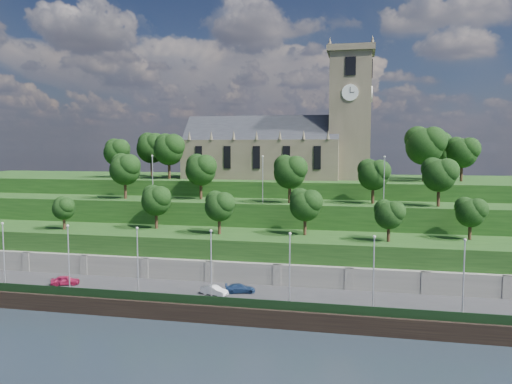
% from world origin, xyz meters
% --- Properties ---
extents(ground, '(320.00, 320.00, 0.00)m').
position_xyz_m(ground, '(0.00, 0.00, 0.00)').
color(ground, '#1B222C').
rests_on(ground, ground).
extents(promenade, '(160.00, 12.00, 2.00)m').
position_xyz_m(promenade, '(0.00, 6.00, 1.00)').
color(promenade, '#2D2D30').
rests_on(promenade, ground).
extents(quay_wall, '(160.00, 0.50, 2.20)m').
position_xyz_m(quay_wall, '(0.00, -0.05, 1.10)').
color(quay_wall, black).
rests_on(quay_wall, ground).
extents(fence, '(160.00, 0.10, 1.20)m').
position_xyz_m(fence, '(0.00, 0.60, 2.60)').
color(fence, black).
rests_on(fence, promenade).
extents(retaining_wall, '(160.00, 2.10, 5.00)m').
position_xyz_m(retaining_wall, '(0.00, 11.97, 2.50)').
color(retaining_wall, slate).
rests_on(retaining_wall, ground).
extents(embankment_lower, '(160.00, 12.00, 8.00)m').
position_xyz_m(embankment_lower, '(0.00, 18.00, 4.00)').
color(embankment_lower, '#1A3E14').
rests_on(embankment_lower, ground).
extents(embankment_upper, '(160.00, 10.00, 12.00)m').
position_xyz_m(embankment_upper, '(0.00, 29.00, 6.00)').
color(embankment_upper, '#1A3E14').
rests_on(embankment_upper, ground).
extents(hilltop, '(160.00, 32.00, 15.00)m').
position_xyz_m(hilltop, '(0.00, 50.00, 7.50)').
color(hilltop, '#1A3E14').
rests_on(hilltop, ground).
extents(church, '(38.60, 12.35, 27.60)m').
position_xyz_m(church, '(0.79, 45.98, 22.52)').
color(church, brown).
rests_on(church, hilltop).
extents(trees_lower, '(67.69, 8.47, 7.28)m').
position_xyz_m(trees_lower, '(1.38, 18.33, 12.54)').
color(trees_lower, '#331F14').
rests_on(trees_lower, embankment_lower).
extents(trees_upper, '(60.89, 8.54, 8.44)m').
position_xyz_m(trees_upper, '(0.66, 28.20, 17.52)').
color(trees_upper, '#331F14').
rests_on(trees_upper, embankment_upper).
extents(trees_hilltop, '(76.40, 16.45, 10.51)m').
position_xyz_m(trees_hilltop, '(3.18, 44.55, 21.53)').
color(trees_hilltop, '#331F14').
rests_on(trees_hilltop, hilltop).
extents(lamp_posts_promenade, '(60.36, 0.36, 9.19)m').
position_xyz_m(lamp_posts_promenade, '(-2.00, 2.50, 7.22)').
color(lamp_posts_promenade, '#B2B2B7').
rests_on(lamp_posts_promenade, promenade).
extents(lamp_posts_upper, '(40.36, 0.36, 8.13)m').
position_xyz_m(lamp_posts_upper, '(0.00, 26.00, 16.68)').
color(lamp_posts_upper, '#B2B2B7').
rests_on(lamp_posts_upper, embankment_upper).
extents(car_left, '(4.18, 2.86, 1.32)m').
position_xyz_m(car_left, '(-24.48, 5.32, 2.66)').
color(car_left, '#A51B44').
rests_on(car_left, promenade).
extents(car_middle, '(3.93, 2.35, 1.22)m').
position_xyz_m(car_middle, '(-2.36, 5.02, 2.61)').
color(car_middle, silver).
rests_on(car_middle, promenade).
extents(car_right, '(4.33, 2.64, 1.17)m').
position_xyz_m(car_right, '(0.71, 6.76, 2.59)').
color(car_right, navy).
rests_on(car_right, promenade).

